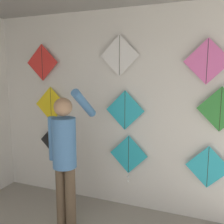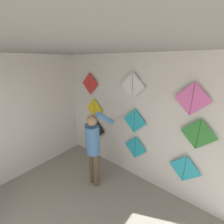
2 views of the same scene
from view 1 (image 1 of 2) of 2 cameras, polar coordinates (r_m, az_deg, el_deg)
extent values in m
cube|color=silver|center=(3.55, 2.80, 0.18)|extent=(4.92, 0.06, 2.80)
cylinder|color=brown|center=(3.37, -11.51, -18.40)|extent=(0.13, 0.13, 0.81)
cylinder|color=brown|center=(3.29, -9.45, -19.05)|extent=(0.13, 0.13, 0.81)
cylinder|color=#4C7FB7|center=(3.07, -10.88, -6.94)|extent=(0.29, 0.29, 0.61)
sphere|color=tan|center=(2.98, -11.13, 1.14)|extent=(0.22, 0.22, 0.22)
cylinder|color=#4C7FB7|center=(3.16, -13.40, -5.89)|extent=(0.10, 0.10, 0.54)
cylinder|color=#4C7FB7|center=(3.06, -6.38, 1.91)|extent=(0.10, 0.50, 0.39)
cube|color=black|center=(4.07, -12.79, -6.42)|extent=(0.55, 0.01, 0.55)
cylinder|color=black|center=(4.07, -12.81, -6.42)|extent=(0.01, 0.01, 0.53)
sphere|color=white|center=(4.16, -12.71, -10.79)|extent=(0.04, 0.04, 0.04)
sphere|color=white|center=(4.18, -12.67, -11.70)|extent=(0.04, 0.04, 0.04)
cube|color=#28B2C6|center=(3.58, 3.81, -9.66)|extent=(0.55, 0.01, 0.55)
cylinder|color=black|center=(3.58, 3.80, -9.67)|extent=(0.01, 0.01, 0.53)
sphere|color=white|center=(3.69, 3.70, -14.52)|extent=(0.04, 0.04, 0.04)
sphere|color=white|center=(3.72, 3.69, -15.50)|extent=(0.04, 0.04, 0.04)
cube|color=#28B2C6|center=(3.45, 21.06, -11.68)|extent=(0.55, 0.01, 0.55)
cylinder|color=black|center=(3.45, 21.06, -11.69)|extent=(0.01, 0.01, 0.53)
cube|color=yellow|center=(3.99, -13.79, 1.67)|extent=(0.55, 0.01, 0.55)
cylinder|color=black|center=(3.99, -13.80, 1.67)|extent=(0.01, 0.01, 0.53)
cube|color=#28B2C6|center=(3.45, 2.98, 0.40)|extent=(0.55, 0.01, 0.55)
cylinder|color=black|center=(3.45, 2.97, 0.39)|extent=(0.01, 0.01, 0.53)
cube|color=#338C38|center=(3.27, 23.57, 0.58)|extent=(0.55, 0.01, 0.55)
cylinder|color=black|center=(3.27, 23.57, 0.58)|extent=(0.01, 0.01, 0.53)
cube|color=red|center=(4.04, -15.67, 10.84)|extent=(0.55, 0.01, 0.55)
cylinder|color=black|center=(4.03, -15.69, 10.84)|extent=(0.01, 0.01, 0.53)
cube|color=white|center=(3.44, 1.73, 12.79)|extent=(0.55, 0.01, 0.55)
cylinder|color=black|center=(3.44, 1.72, 12.79)|extent=(0.01, 0.01, 0.53)
cube|color=pink|center=(3.24, 20.94, 10.75)|extent=(0.55, 0.01, 0.55)
cylinder|color=black|center=(3.24, 20.94, 10.75)|extent=(0.01, 0.01, 0.53)
camera|label=2|loc=(1.05, 63.08, 47.48)|focal=24.00mm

